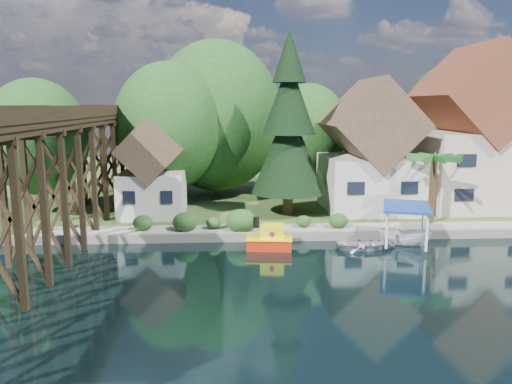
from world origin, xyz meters
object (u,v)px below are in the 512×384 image
trestle_bridge (45,172)px  house_left (369,155)px  shed (152,174)px  palm_tree (434,160)px  house_center (471,139)px  boat_canopy (405,229)px  tugboat (270,239)px  boat_white_a (365,243)px  conifer (289,128)px

trestle_bridge → house_left: size_ratio=4.01×
shed → palm_tree: size_ratio=1.42×
house_center → boat_canopy: 14.70m
tugboat → boat_white_a: bearing=-2.2°
tugboat → boat_white_a: (6.23, -0.24, -0.27)m
palm_tree → tugboat: size_ratio=1.75×
tugboat → boat_white_a: tugboat is taller
boat_canopy → boat_white_a: bearing=-171.4°
house_left → conifer: bearing=-166.2°
shed → boat_white_a: 17.66m
house_left → shed: 18.11m
shed → boat_white_a: (15.00, -8.67, -3.45)m
shed → palm_tree: shed is taller
house_left → tugboat: house_left is taller
trestle_bridge → palm_tree: bearing=11.2°
conifer → boat_canopy: conifer is taller
trestle_bridge → house_left: (23.00, 10.83, -0.21)m
conifer → tugboat: (-2.14, -8.19, -6.86)m
house_left → boat_canopy: size_ratio=2.20×
boat_white_a → boat_canopy: (2.85, 0.43, 0.81)m
house_center → conifer: 16.28m
boat_canopy → house_center: bearing=48.2°
palm_tree → boat_white_a: (-6.26, -4.56, -4.94)m
conifer → boat_canopy: (6.94, -8.00, -6.32)m
conifer → boat_white_a: conifer is taller
tugboat → boat_canopy: (9.08, 0.19, 0.54)m
tugboat → house_left: bearing=47.1°
trestle_bridge → palm_tree: size_ratio=8.01×
shed → conifer: conifer is taller
house_center → conifer: size_ratio=0.95×
palm_tree → boat_white_a: bearing=-143.9°
shed → house_center: bearing=4.2°
tugboat → boat_canopy: bearing=1.2°
house_center → tugboat: size_ratio=4.40×
palm_tree → boat_canopy: size_ratio=1.10×
boat_canopy → conifer: bearing=130.9°
boat_white_a → boat_canopy: boat_canopy is taller
shed → tugboat: bearing=-43.9°
house_left → boat_white_a: house_left is taller
house_left → conifer: 7.68m
house_center → shed: (-27.00, -2.00, -2.59)m
house_left → shed: size_ratio=1.40×
trestle_bridge → house_center: 33.96m
house_left → conifer: (-7.09, -1.74, 2.37)m
conifer → tugboat: 10.89m
shed → palm_tree: (21.26, -4.11, 1.49)m
tugboat → house_center: bearing=29.8°
conifer → boat_canopy: 12.33m
shed → boat_canopy: 19.83m
trestle_bridge → boat_canopy: bearing=2.7°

